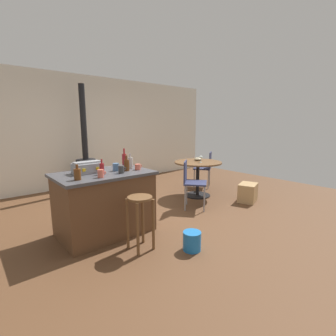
{
  "coord_description": "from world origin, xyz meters",
  "views": [
    {
      "loc": [
        -2.34,
        -3.23,
        1.56
      ],
      "look_at": [
        0.48,
        0.09,
        0.76
      ],
      "focal_mm": 26.09,
      "sensor_mm": 36.0,
      "label": 1
    }
  ],
  "objects_px": {
    "folding_chair_near": "(192,180)",
    "bottle_4": "(127,165)",
    "kitchen_island": "(105,203)",
    "cup_2": "(101,174)",
    "bottle_1": "(130,163)",
    "plastic_bucket": "(192,241)",
    "dining_table": "(198,170)",
    "cardboard_box": "(248,193)",
    "wooden_stool": "(140,212)",
    "folding_chair_far": "(205,166)",
    "cup_1": "(138,167)",
    "wine_glass": "(201,157)",
    "serving_bowl": "(198,159)",
    "cup_0": "(116,167)",
    "bottle_2": "(102,169)",
    "wood_stove": "(86,166)",
    "bottle_0": "(77,174)",
    "bottle_3": "(124,161)",
    "cup_3": "(121,169)",
    "toolbox": "(87,168)"
  },
  "relations": [
    {
      "from": "bottle_1",
      "to": "plastic_bucket",
      "type": "height_order",
      "value": "bottle_1"
    },
    {
      "from": "cup_0",
      "to": "dining_table",
      "type": "bearing_deg",
      "value": 10.0
    },
    {
      "from": "wood_stove",
      "to": "toolbox",
      "type": "bearing_deg",
      "value": -111.18
    },
    {
      "from": "bottle_1",
      "to": "cardboard_box",
      "type": "bearing_deg",
      "value": -13.44
    },
    {
      "from": "cup_1",
      "to": "cardboard_box",
      "type": "bearing_deg",
      "value": -9.84
    },
    {
      "from": "wooden_stool",
      "to": "bottle_1",
      "type": "bearing_deg",
      "value": 65.46
    },
    {
      "from": "kitchen_island",
      "to": "bottle_2",
      "type": "xyz_separation_m",
      "value": [
        -0.07,
        -0.12,
        0.52
      ]
    },
    {
      "from": "toolbox",
      "to": "bottle_0",
      "type": "relative_size",
      "value": 1.99
    },
    {
      "from": "bottle_0",
      "to": "bottle_3",
      "type": "distance_m",
      "value": 0.88
    },
    {
      "from": "wood_stove",
      "to": "bottle_0",
      "type": "distance_m",
      "value": 2.81
    },
    {
      "from": "folding_chair_near",
      "to": "bottle_2",
      "type": "relative_size",
      "value": 4.21
    },
    {
      "from": "wooden_stool",
      "to": "cardboard_box",
      "type": "height_order",
      "value": "wooden_stool"
    },
    {
      "from": "cup_3",
      "to": "serving_bowl",
      "type": "relative_size",
      "value": 0.64
    },
    {
      "from": "bottle_2",
      "to": "plastic_bucket",
      "type": "height_order",
      "value": "bottle_2"
    },
    {
      "from": "bottle_0",
      "to": "toolbox",
      "type": "bearing_deg",
      "value": 51.86
    },
    {
      "from": "wooden_stool",
      "to": "folding_chair_near",
      "type": "relative_size",
      "value": 0.77
    },
    {
      "from": "bottle_3",
      "to": "wine_glass",
      "type": "relative_size",
      "value": 2.11
    },
    {
      "from": "cup_2",
      "to": "kitchen_island",
      "type": "bearing_deg",
      "value": 59.65
    },
    {
      "from": "cup_1",
      "to": "serving_bowl",
      "type": "xyz_separation_m",
      "value": [
        1.97,
        0.61,
        -0.14
      ]
    },
    {
      "from": "bottle_2",
      "to": "bottle_4",
      "type": "bearing_deg",
      "value": 2.46
    },
    {
      "from": "bottle_3",
      "to": "plastic_bucket",
      "type": "relative_size",
      "value": 1.28
    },
    {
      "from": "kitchen_island",
      "to": "cup_2",
      "type": "xyz_separation_m",
      "value": [
        -0.16,
        -0.28,
        0.49
      ]
    },
    {
      "from": "bottle_2",
      "to": "cup_2",
      "type": "distance_m",
      "value": 0.18
    },
    {
      "from": "bottle_3",
      "to": "cup_0",
      "type": "distance_m",
      "value": 0.22
    },
    {
      "from": "cardboard_box",
      "to": "cup_0",
      "type": "bearing_deg",
      "value": 168.49
    },
    {
      "from": "bottle_2",
      "to": "serving_bowl",
      "type": "distance_m",
      "value": 2.6
    },
    {
      "from": "wood_stove",
      "to": "cup_1",
      "type": "bearing_deg",
      "value": -94.64
    },
    {
      "from": "bottle_2",
      "to": "wooden_stool",
      "type": "bearing_deg",
      "value": -72.82
    },
    {
      "from": "bottle_2",
      "to": "wine_glass",
      "type": "distance_m",
      "value": 2.41
    },
    {
      "from": "cup_1",
      "to": "cup_3",
      "type": "distance_m",
      "value": 0.32
    },
    {
      "from": "bottle_2",
      "to": "wine_glass",
      "type": "height_order",
      "value": "bottle_2"
    },
    {
      "from": "wood_stove",
      "to": "cup_1",
      "type": "distance_m",
      "value": 2.5
    },
    {
      "from": "cup_1",
      "to": "serving_bowl",
      "type": "relative_size",
      "value": 0.66
    },
    {
      "from": "wooden_stool",
      "to": "folding_chair_far",
      "type": "height_order",
      "value": "folding_chair_far"
    },
    {
      "from": "cup_2",
      "to": "wine_glass",
      "type": "distance_m",
      "value": 2.52
    },
    {
      "from": "dining_table",
      "to": "cup_1",
      "type": "height_order",
      "value": "cup_1"
    },
    {
      "from": "cup_1",
      "to": "serving_bowl",
      "type": "bearing_deg",
      "value": 17.26
    },
    {
      "from": "bottle_2",
      "to": "cardboard_box",
      "type": "height_order",
      "value": "bottle_2"
    },
    {
      "from": "wooden_stool",
      "to": "cup_1",
      "type": "xyz_separation_m",
      "value": [
        0.37,
        0.59,
        0.45
      ]
    },
    {
      "from": "folding_chair_far",
      "to": "cup_3",
      "type": "xyz_separation_m",
      "value": [
        -2.86,
        -0.98,
        0.42
      ]
    },
    {
      "from": "folding_chair_near",
      "to": "serving_bowl",
      "type": "bearing_deg",
      "value": 35.86
    },
    {
      "from": "dining_table",
      "to": "cardboard_box",
      "type": "relative_size",
      "value": 2.34
    },
    {
      "from": "dining_table",
      "to": "folding_chair_near",
      "type": "distance_m",
      "value": 0.79
    },
    {
      "from": "bottle_4",
      "to": "wooden_stool",
      "type": "bearing_deg",
      "value": -107.69
    },
    {
      "from": "bottle_1",
      "to": "plastic_bucket",
      "type": "distance_m",
      "value": 1.47
    },
    {
      "from": "bottle_2",
      "to": "cup_1",
      "type": "bearing_deg",
      "value": -1.73
    },
    {
      "from": "folding_chair_near",
      "to": "bottle_4",
      "type": "height_order",
      "value": "bottle_4"
    },
    {
      "from": "wooden_stool",
      "to": "wood_stove",
      "type": "distance_m",
      "value": 3.11
    },
    {
      "from": "folding_chair_far",
      "to": "bottle_4",
      "type": "relative_size",
      "value": 3.92
    },
    {
      "from": "wood_stove",
      "to": "cup_3",
      "type": "xyz_separation_m",
      "value": [
        -0.51,
        -2.54,
        0.36
      ]
    }
  ]
}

